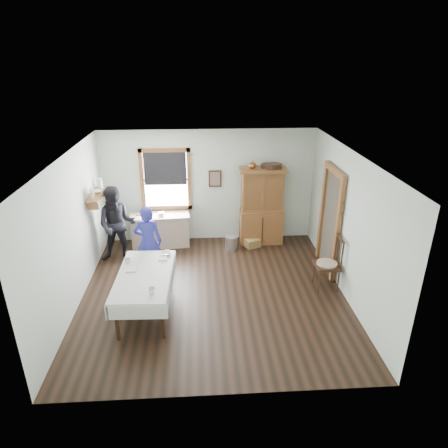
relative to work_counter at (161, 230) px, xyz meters
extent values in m
cube|color=black|center=(1.17, -2.16, -0.39)|extent=(5.00, 5.00, 0.01)
cube|color=silver|center=(1.17, -2.16, 2.30)|extent=(5.00, 5.00, 0.01)
cube|color=silver|center=(1.17, 0.34, 0.96)|extent=(5.00, 0.01, 2.70)
cube|color=silver|center=(1.17, -4.66, 0.96)|extent=(5.00, 0.01, 2.70)
cube|color=silver|center=(-1.33, -2.16, 0.96)|extent=(0.01, 5.00, 2.70)
cube|color=silver|center=(3.67, -2.16, 0.96)|extent=(0.01, 5.00, 2.70)
cube|color=white|center=(0.17, 0.33, 1.16)|extent=(1.00, 0.02, 1.30)
cube|color=brown|center=(0.17, 0.30, 1.85)|extent=(1.18, 0.06, 0.09)
cube|color=brown|center=(0.17, 0.30, 0.46)|extent=(1.18, 0.06, 0.09)
cube|color=brown|center=(-0.38, 0.30, 1.16)|extent=(0.09, 0.06, 1.48)
cube|color=brown|center=(0.71, 0.30, 1.16)|extent=(0.09, 0.06, 1.48)
cube|color=black|center=(0.17, 0.28, 1.42)|extent=(0.98, 0.03, 0.77)
cube|color=#423B2F|center=(3.64, -1.31, 0.66)|extent=(0.03, 0.90, 2.10)
cube|color=brown|center=(3.61, -1.82, 0.66)|extent=(0.08, 0.12, 2.10)
cube|color=brown|center=(3.61, -0.80, 0.66)|extent=(0.08, 0.12, 2.10)
cube|color=brown|center=(3.61, -1.31, 1.77)|extent=(0.08, 1.14, 0.12)
cube|color=brown|center=(-1.20, -0.66, 1.16)|extent=(0.24, 1.00, 0.04)
cube|color=brown|center=(-1.20, -1.06, 1.06)|extent=(0.22, 0.03, 0.18)
cube|color=brown|center=(-1.20, -0.26, 1.06)|extent=(0.22, 0.03, 0.18)
cube|color=tan|center=(-1.20, -0.96, 1.29)|extent=(0.03, 0.22, 0.24)
cylinder|color=silver|center=(-1.20, -0.31, 1.29)|extent=(0.12, 0.12, 0.22)
cube|color=#341C12|center=(1.32, 0.30, 1.16)|extent=(0.30, 0.04, 0.40)
torus|color=black|center=(3.62, -1.86, 1.33)|extent=(0.01, 0.27, 0.27)
cube|color=tan|center=(0.00, 0.00, 0.00)|extent=(1.41, 0.62, 0.79)
cube|color=brown|center=(2.41, 0.05, 0.53)|extent=(1.09, 0.52, 1.85)
cube|color=silver|center=(-0.05, -2.61, -0.03)|extent=(1.03, 1.87, 0.73)
cube|color=#341C12|center=(3.39, -2.08, 0.15)|extent=(0.50, 0.50, 1.09)
cube|color=#9DA1A5|center=(1.67, -0.28, -0.24)|extent=(0.34, 0.34, 0.32)
cube|color=olive|center=(2.18, -0.22, -0.30)|extent=(0.40, 0.34, 0.20)
imported|color=navy|center=(-0.11, -1.38, 0.31)|extent=(0.52, 0.34, 1.42)
imported|color=black|center=(-0.86, -0.67, 0.40)|extent=(0.78, 0.61, 1.58)
imported|color=silver|center=(-0.40, -2.18, 0.38)|extent=(0.12, 0.12, 0.09)
imported|color=silver|center=(0.15, -3.21, 0.39)|extent=(0.13, 0.13, 0.10)
imported|color=silver|center=(0.27, -1.90, 0.37)|extent=(0.28, 0.28, 0.06)
imported|color=#735A4D|center=(-0.54, 0.10, 0.40)|extent=(0.16, 0.21, 0.02)
imported|color=silver|center=(-0.31, 0.08, 0.42)|extent=(0.19, 0.19, 0.06)
imported|color=silver|center=(-1.20, -0.61, 1.20)|extent=(0.22, 0.22, 0.05)
camera|label=1|loc=(0.96, -8.71, 3.91)|focal=32.00mm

